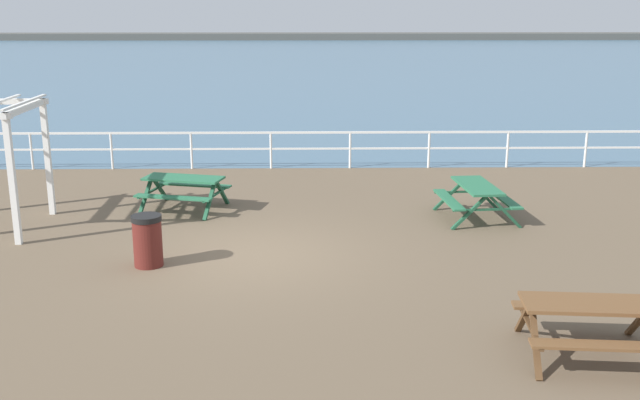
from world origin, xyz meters
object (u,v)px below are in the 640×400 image
picnic_table_near_right (590,316)px  picnic_table_mid_centre (184,185)px  litter_bin (148,240)px  picnic_table_near_left (477,193)px

picnic_table_near_right → picnic_table_mid_centre: 10.01m
litter_bin → picnic_table_mid_centre: bearing=89.3°
picnic_table_mid_centre → picnic_table_near_left: bearing=6.8°
picnic_table_near_right → picnic_table_mid_centre: same height
picnic_table_near_right → litter_bin: size_ratio=2.03×
picnic_table_near_right → litter_bin: (-6.64, 3.72, -0.10)m
picnic_table_near_left → picnic_table_near_right: same height
picnic_table_near_left → picnic_table_mid_centre: size_ratio=0.90×
picnic_table_near_right → litter_bin: bearing=156.1°
picnic_table_near_left → litter_bin: 7.26m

